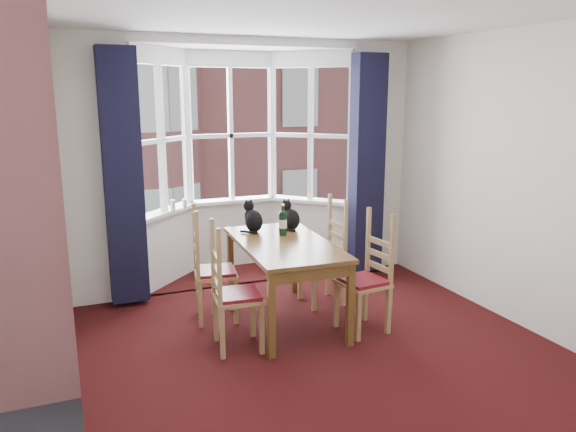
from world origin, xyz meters
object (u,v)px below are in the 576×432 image
chair_right_far (329,259)px  candle_tall (173,205)px  cat_right (291,218)px  wine_bottle (283,222)px  dining_table (284,251)px  chair_left_near (227,298)px  chair_left_far (206,274)px  cat_left (253,219)px  candle_short (185,204)px  chair_right_near (371,281)px

chair_right_far → candle_tall: size_ratio=7.71×
cat_right → wine_bottle: size_ratio=1.04×
dining_table → chair_left_near: size_ratio=1.72×
chair_left_far → cat_right: 1.06m
dining_table → cat_left: 0.57m
candle_short → chair_left_far: bearing=-93.5°
chair_left_near → cat_left: size_ratio=2.70×
chair_left_near → candle_short: bearing=87.9°
cat_left → chair_right_near: bearing=-50.4°
chair_right_near → chair_left_near: bearing=176.1°
dining_table → chair_left_far: chair_left_far is taller
cat_left → candle_short: size_ratio=3.00×
chair_left_near → wine_bottle: size_ratio=2.91×
wine_bottle → cat_left: bearing=131.2°
dining_table → candle_short: 1.73m
candle_tall → candle_short: size_ratio=1.05×
chair_right_near → candle_short: candle_short is taller
dining_table → chair_right_far: 0.74m
chair_left_far → cat_right: cat_right is taller
chair_right_far → candle_short: (-1.25, 1.30, 0.45)m
wine_bottle → chair_left_far: bearing=174.9°
chair_right_far → cat_left: cat_left is taller
chair_left_near → chair_left_far: (-0.01, 0.71, 0.00)m
chair_right_far → candle_tall: candle_tall is taller
cat_right → candle_tall: 1.51m
chair_right_near → cat_right: bearing=114.8°
cat_right → candle_tall: size_ratio=2.76×
dining_table → cat_right: (0.25, 0.45, 0.22)m
dining_table → cat_right: bearing=60.7°
cat_left → cat_right: (0.39, -0.06, -0.00)m
chair_right_far → cat_right: size_ratio=2.80×
candle_short → candle_tall: bearing=-168.4°
chair_left_far → candle_short: 1.36m
dining_table → candle_tall: candle_tall is taller
cat_left → wine_bottle: size_ratio=1.08×
chair_right_far → cat_right: bearing=159.0°
chair_left_far → candle_tall: bearing=93.1°
chair_right_near → cat_left: cat_left is taller
dining_table → chair_right_far: size_ratio=1.72×
chair_left_near → cat_right: bearing=41.7°
chair_right_far → wine_bottle: size_ratio=2.91×
chair_left_near → cat_left: (0.55, 0.90, 0.46)m
candle_tall → chair_right_far: bearing=-42.2°
chair_right_near → candle_tall: bearing=125.1°
chair_left_far → candle_tall: 1.33m
cat_left → cat_right: bearing=-9.0°
chair_right_far → candle_short: size_ratio=8.10×
dining_table → chair_right_near: chair_right_near is taller
candle_short → chair_right_near: bearing=-58.1°
cat_left → wine_bottle: bearing=-48.8°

